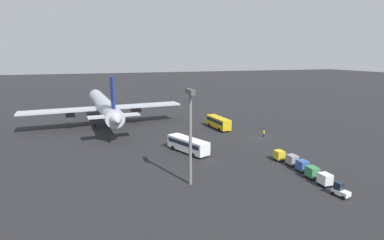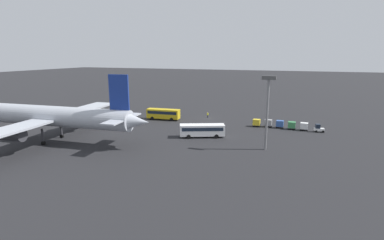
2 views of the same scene
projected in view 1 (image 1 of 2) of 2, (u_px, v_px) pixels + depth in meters
ground_plane at (263, 137)px, 76.33m from camera, size 600.00×600.00×0.00m
airplane at (104, 106)px, 88.52m from camera, size 52.43×45.58×15.66m
shuttle_bus_near at (218, 122)px, 84.89m from camera, size 10.31×3.72×3.26m
shuttle_bus_far at (188, 144)px, 64.03m from camera, size 11.01×6.83×3.10m
baggage_tug at (340, 190)px, 44.23m from camera, size 2.61×2.05×2.10m
worker_person at (264, 134)px, 76.36m from camera, size 0.38×0.38×1.74m
cargo_cart_white at (325, 179)px, 47.60m from camera, size 2.01×1.70×2.06m
cargo_cart_green at (312, 172)px, 50.51m from camera, size 2.01×1.70×2.06m
cargo_cart_blue at (302, 165)px, 53.53m from camera, size 2.01×1.70×2.06m
cargo_cart_grey at (292, 160)px, 56.45m from camera, size 2.01×1.70×2.06m
cargo_cart_yellow at (279, 155)px, 59.10m from camera, size 2.01×1.70×2.06m
light_pole at (190, 126)px, 46.50m from camera, size 2.80×0.70×15.45m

